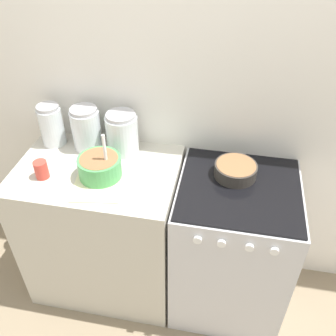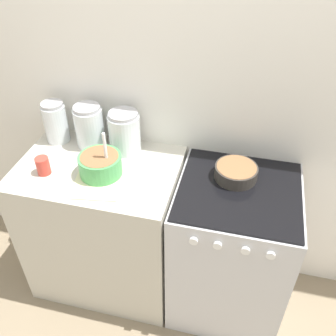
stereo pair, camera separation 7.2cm
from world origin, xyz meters
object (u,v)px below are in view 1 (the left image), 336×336
(stove, at_px, (231,247))
(tin_can, at_px, (41,170))
(storage_jar_left, at_px, (52,128))
(storage_jar_middle, at_px, (87,131))
(storage_jar_right, at_px, (122,136))
(mixing_bowl, at_px, (100,166))
(baking_pan, at_px, (236,170))

(stove, distance_m, tin_can, 1.11)
(storage_jar_left, relative_size, storage_jar_middle, 0.98)
(storage_jar_right, xyz_separation_m, tin_can, (-0.34, -0.30, -0.05))
(mixing_bowl, bearing_deg, baking_pan, 11.37)
(mixing_bowl, height_order, storage_jar_middle, mixing_bowl)
(storage_jar_left, bearing_deg, storage_jar_middle, -0.00)
(storage_jar_right, bearing_deg, stove, -16.20)
(mixing_bowl, xyz_separation_m, storage_jar_middle, (-0.15, 0.24, 0.04))
(mixing_bowl, bearing_deg, storage_jar_middle, 122.84)
(stove, bearing_deg, mixing_bowl, -176.07)
(storage_jar_middle, bearing_deg, stove, -12.49)
(storage_jar_left, bearing_deg, stove, -10.14)
(tin_can, bearing_deg, storage_jar_left, 102.92)
(storage_jar_left, bearing_deg, storage_jar_right, 0.00)
(baking_pan, distance_m, storage_jar_left, 1.03)
(storage_jar_middle, height_order, tin_can, storage_jar_middle)
(baking_pan, relative_size, storage_jar_right, 0.92)
(storage_jar_left, relative_size, storage_jar_right, 1.02)
(baking_pan, xyz_separation_m, storage_jar_right, (-0.61, 0.10, 0.06))
(mixing_bowl, bearing_deg, storage_jar_right, 78.10)
(mixing_bowl, relative_size, tin_can, 2.70)
(storage_jar_middle, bearing_deg, baking_pan, -7.13)
(storage_jar_middle, bearing_deg, storage_jar_left, 180.00)
(baking_pan, relative_size, tin_can, 2.28)
(mixing_bowl, relative_size, storage_jar_middle, 1.05)
(storage_jar_right, bearing_deg, mixing_bowl, -101.90)
(stove, distance_m, mixing_bowl, 0.87)
(stove, relative_size, tin_can, 9.65)
(baking_pan, relative_size, storage_jar_middle, 0.88)
(stove, height_order, storage_jar_right, storage_jar_right)
(stove, height_order, storage_jar_middle, storage_jar_middle)
(mixing_bowl, bearing_deg, tin_can, -167.90)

